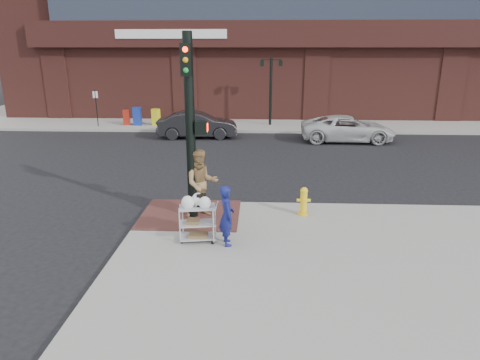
{
  "coord_description": "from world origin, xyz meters",
  "views": [
    {
      "loc": [
        1.36,
        -10.48,
        4.75
      ],
      "look_at": [
        0.84,
        0.77,
        1.25
      ],
      "focal_mm": 32.0,
      "sensor_mm": 36.0,
      "label": 1
    }
  ],
  "objects_px": {
    "traffic_signal_pole": "(191,123)",
    "utility_cart": "(198,220)",
    "lamp_post": "(271,84)",
    "minivan_white": "(348,129)",
    "fire_hydrant": "(304,201)",
    "woman_blue": "(227,215)",
    "sedan_dark": "(197,125)",
    "pedestrian_tan": "(201,183)"
  },
  "relations": [
    {
      "from": "woman_blue",
      "to": "lamp_post",
      "type": "bearing_deg",
      "value": -19.31
    },
    {
      "from": "lamp_post",
      "to": "utility_cart",
      "type": "distance_m",
      "value": 17.07
    },
    {
      "from": "minivan_white",
      "to": "utility_cart",
      "type": "height_order",
      "value": "utility_cart"
    },
    {
      "from": "traffic_signal_pole",
      "to": "fire_hydrant",
      "type": "bearing_deg",
      "value": 4.77
    },
    {
      "from": "minivan_white",
      "to": "utility_cart",
      "type": "bearing_deg",
      "value": 155.81
    },
    {
      "from": "pedestrian_tan",
      "to": "sedan_dark",
      "type": "relative_size",
      "value": 0.45
    },
    {
      "from": "lamp_post",
      "to": "fire_hydrant",
      "type": "bearing_deg",
      "value": -87.55
    },
    {
      "from": "woman_blue",
      "to": "traffic_signal_pole",
      "type": "bearing_deg",
      "value": 17.06
    },
    {
      "from": "sedan_dark",
      "to": "minivan_white",
      "type": "height_order",
      "value": "sedan_dark"
    },
    {
      "from": "lamp_post",
      "to": "fire_hydrant",
      "type": "xyz_separation_m",
      "value": [
        0.64,
        -14.97,
        -2.05
      ]
    },
    {
      "from": "traffic_signal_pole",
      "to": "fire_hydrant",
      "type": "distance_m",
      "value": 3.86
    },
    {
      "from": "sedan_dark",
      "to": "traffic_signal_pole",
      "type": "bearing_deg",
      "value": -176.39
    },
    {
      "from": "pedestrian_tan",
      "to": "fire_hydrant",
      "type": "height_order",
      "value": "pedestrian_tan"
    },
    {
      "from": "traffic_signal_pole",
      "to": "fire_hydrant",
      "type": "xyz_separation_m",
      "value": [
        3.12,
        0.26,
        -2.26
      ]
    },
    {
      "from": "traffic_signal_pole",
      "to": "utility_cart",
      "type": "height_order",
      "value": "traffic_signal_pole"
    },
    {
      "from": "pedestrian_tan",
      "to": "fire_hydrant",
      "type": "distance_m",
      "value": 2.94
    },
    {
      "from": "woman_blue",
      "to": "fire_hydrant",
      "type": "relative_size",
      "value": 1.81
    },
    {
      "from": "utility_cart",
      "to": "sedan_dark",
      "type": "bearing_deg",
      "value": 98.14
    },
    {
      "from": "pedestrian_tan",
      "to": "utility_cart",
      "type": "height_order",
      "value": "pedestrian_tan"
    },
    {
      "from": "utility_cart",
      "to": "traffic_signal_pole",
      "type": "bearing_deg",
      "value": 102.28
    },
    {
      "from": "lamp_post",
      "to": "sedan_dark",
      "type": "distance_m",
      "value": 5.65
    },
    {
      "from": "traffic_signal_pole",
      "to": "sedan_dark",
      "type": "height_order",
      "value": "traffic_signal_pole"
    },
    {
      "from": "traffic_signal_pole",
      "to": "utility_cart",
      "type": "xyz_separation_m",
      "value": [
        0.35,
        -1.6,
        -2.13
      ]
    },
    {
      "from": "minivan_white",
      "to": "sedan_dark",
      "type": "bearing_deg",
      "value": 87.32
    },
    {
      "from": "lamp_post",
      "to": "sedan_dark",
      "type": "height_order",
      "value": "lamp_post"
    },
    {
      "from": "traffic_signal_pole",
      "to": "sedan_dark",
      "type": "bearing_deg",
      "value": 97.57
    },
    {
      "from": "pedestrian_tan",
      "to": "sedan_dark",
      "type": "height_order",
      "value": "pedestrian_tan"
    },
    {
      "from": "lamp_post",
      "to": "minivan_white",
      "type": "bearing_deg",
      "value": -45.3
    },
    {
      "from": "lamp_post",
      "to": "woman_blue",
      "type": "distance_m",
      "value": 17.12
    },
    {
      "from": "minivan_white",
      "to": "fire_hydrant",
      "type": "bearing_deg",
      "value": 164.35
    },
    {
      "from": "sedan_dark",
      "to": "fire_hydrant",
      "type": "relative_size",
      "value": 5.22
    },
    {
      "from": "sedan_dark",
      "to": "minivan_white",
      "type": "distance_m",
      "value": 8.04
    },
    {
      "from": "traffic_signal_pole",
      "to": "utility_cart",
      "type": "relative_size",
      "value": 4.11
    },
    {
      "from": "lamp_post",
      "to": "minivan_white",
      "type": "height_order",
      "value": "lamp_post"
    },
    {
      "from": "lamp_post",
      "to": "minivan_white",
      "type": "relative_size",
      "value": 0.83
    },
    {
      "from": "lamp_post",
      "to": "traffic_signal_pole",
      "type": "bearing_deg",
      "value": -99.24
    },
    {
      "from": "lamp_post",
      "to": "sedan_dark",
      "type": "relative_size",
      "value": 0.93
    },
    {
      "from": "lamp_post",
      "to": "pedestrian_tan",
      "type": "xyz_separation_m",
      "value": [
        -2.24,
        -15.19,
        -1.5
      ]
    },
    {
      "from": "woman_blue",
      "to": "minivan_white",
      "type": "bearing_deg",
      "value": -37.15
    },
    {
      "from": "woman_blue",
      "to": "sedan_dark",
      "type": "xyz_separation_m",
      "value": [
        -2.64,
        13.51,
        -0.19
      ]
    },
    {
      "from": "pedestrian_tan",
      "to": "fire_hydrant",
      "type": "bearing_deg",
      "value": -14.62
    },
    {
      "from": "woman_blue",
      "to": "utility_cart",
      "type": "height_order",
      "value": "woman_blue"
    }
  ]
}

